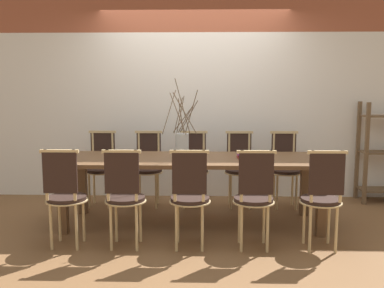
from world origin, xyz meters
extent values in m
plane|color=brown|center=(0.00, 0.00, 0.00)|extent=(16.00, 16.00, 0.00)
cube|color=white|center=(0.00, 1.25, 1.11)|extent=(12.00, 0.06, 2.21)
cube|color=brown|center=(0.00, 0.00, 0.72)|extent=(2.82, 0.93, 0.04)
cube|color=brown|center=(-1.30, -0.36, 0.35)|extent=(0.09, 0.09, 0.70)
cube|color=brown|center=(1.30, -0.36, 0.35)|extent=(0.09, 0.09, 0.70)
cube|color=brown|center=(-1.30, 0.36, 0.35)|extent=(0.09, 0.09, 0.70)
cube|color=brown|center=(1.30, 0.36, 0.35)|extent=(0.09, 0.09, 0.70)
cylinder|color=black|center=(-1.15, -0.69, 0.46)|extent=(0.36, 0.36, 0.04)
cylinder|color=tan|center=(-1.15, -0.69, 0.44)|extent=(0.39, 0.39, 0.01)
cylinder|color=tan|center=(-1.27, -0.57, 0.22)|extent=(0.03, 0.03, 0.44)
cylinder|color=tan|center=(-1.04, -0.57, 0.22)|extent=(0.03, 0.03, 0.44)
cylinder|color=tan|center=(-1.27, -0.81, 0.22)|extent=(0.03, 0.03, 0.44)
cylinder|color=tan|center=(-1.04, -0.81, 0.22)|extent=(0.03, 0.03, 0.44)
cylinder|color=tan|center=(-1.28, -0.84, 0.71)|extent=(0.03, 0.03, 0.46)
cylinder|color=tan|center=(-1.03, -0.84, 0.71)|extent=(0.03, 0.03, 0.46)
cube|color=black|center=(-1.15, -0.85, 0.73)|extent=(0.31, 0.02, 0.37)
cube|color=tan|center=(-1.15, -0.84, 0.93)|extent=(0.35, 0.03, 0.03)
cylinder|color=black|center=(-0.60, -0.69, 0.46)|extent=(0.36, 0.36, 0.04)
cylinder|color=tan|center=(-0.60, -0.69, 0.44)|extent=(0.39, 0.39, 0.01)
cylinder|color=tan|center=(-0.72, -0.57, 0.22)|extent=(0.03, 0.03, 0.44)
cylinder|color=tan|center=(-0.48, -0.57, 0.22)|extent=(0.03, 0.03, 0.44)
cylinder|color=tan|center=(-0.72, -0.81, 0.22)|extent=(0.03, 0.03, 0.44)
cylinder|color=tan|center=(-0.48, -0.81, 0.22)|extent=(0.03, 0.03, 0.44)
cylinder|color=tan|center=(-0.73, -0.84, 0.71)|extent=(0.03, 0.03, 0.46)
cylinder|color=tan|center=(-0.47, -0.84, 0.71)|extent=(0.03, 0.03, 0.46)
cube|color=black|center=(-0.60, -0.85, 0.73)|extent=(0.31, 0.02, 0.37)
cube|color=tan|center=(-0.60, -0.84, 0.93)|extent=(0.35, 0.03, 0.03)
cylinder|color=black|center=(0.00, -0.69, 0.46)|extent=(0.36, 0.36, 0.04)
cylinder|color=tan|center=(0.00, -0.69, 0.44)|extent=(0.39, 0.39, 0.01)
cylinder|color=tan|center=(-0.12, -0.57, 0.22)|extent=(0.03, 0.03, 0.44)
cylinder|color=tan|center=(0.11, -0.57, 0.22)|extent=(0.03, 0.03, 0.44)
cylinder|color=tan|center=(-0.12, -0.81, 0.22)|extent=(0.03, 0.03, 0.44)
cylinder|color=tan|center=(0.11, -0.81, 0.22)|extent=(0.03, 0.03, 0.44)
cylinder|color=tan|center=(-0.13, -0.84, 0.71)|extent=(0.03, 0.03, 0.46)
cylinder|color=tan|center=(0.12, -0.84, 0.71)|extent=(0.03, 0.03, 0.46)
cube|color=black|center=(0.00, -0.85, 0.73)|extent=(0.31, 0.02, 0.37)
cube|color=tan|center=(0.00, -0.84, 0.93)|extent=(0.35, 0.03, 0.03)
cylinder|color=black|center=(0.59, -0.69, 0.46)|extent=(0.36, 0.36, 0.04)
cylinder|color=tan|center=(0.59, -0.69, 0.44)|extent=(0.39, 0.39, 0.01)
cylinder|color=tan|center=(0.47, -0.57, 0.22)|extent=(0.03, 0.03, 0.44)
cylinder|color=tan|center=(0.71, -0.57, 0.22)|extent=(0.03, 0.03, 0.44)
cylinder|color=tan|center=(0.47, -0.81, 0.22)|extent=(0.03, 0.03, 0.44)
cylinder|color=tan|center=(0.71, -0.81, 0.22)|extent=(0.03, 0.03, 0.44)
cylinder|color=tan|center=(0.46, -0.84, 0.71)|extent=(0.03, 0.03, 0.46)
cylinder|color=tan|center=(0.71, -0.84, 0.71)|extent=(0.03, 0.03, 0.46)
cube|color=black|center=(0.59, -0.85, 0.73)|extent=(0.31, 0.02, 0.37)
cube|color=tan|center=(0.59, -0.84, 0.93)|extent=(0.35, 0.03, 0.03)
cylinder|color=black|center=(1.20, -0.69, 0.46)|extent=(0.36, 0.36, 0.04)
cylinder|color=tan|center=(1.20, -0.69, 0.44)|extent=(0.39, 0.39, 0.01)
cylinder|color=tan|center=(1.09, -0.57, 0.22)|extent=(0.03, 0.03, 0.44)
cylinder|color=tan|center=(1.32, -0.57, 0.22)|extent=(0.03, 0.03, 0.44)
cylinder|color=tan|center=(1.09, -0.81, 0.22)|extent=(0.03, 0.03, 0.44)
cylinder|color=tan|center=(1.32, -0.81, 0.22)|extent=(0.03, 0.03, 0.44)
cylinder|color=tan|center=(1.08, -0.84, 0.71)|extent=(0.03, 0.03, 0.46)
cylinder|color=tan|center=(1.33, -0.84, 0.71)|extent=(0.03, 0.03, 0.46)
cube|color=black|center=(1.20, -0.85, 0.73)|extent=(0.31, 0.02, 0.37)
cube|color=tan|center=(1.20, -0.84, 0.93)|extent=(0.35, 0.03, 0.03)
cylinder|color=black|center=(-1.17, 0.69, 0.46)|extent=(0.36, 0.36, 0.04)
cylinder|color=tan|center=(-1.17, 0.69, 0.44)|extent=(0.39, 0.39, 0.01)
cylinder|color=tan|center=(-1.05, 0.57, 0.22)|extent=(0.03, 0.03, 0.44)
cylinder|color=tan|center=(-1.29, 0.57, 0.22)|extent=(0.03, 0.03, 0.44)
cylinder|color=tan|center=(-1.05, 0.81, 0.22)|extent=(0.03, 0.03, 0.44)
cylinder|color=tan|center=(-1.29, 0.81, 0.22)|extent=(0.03, 0.03, 0.44)
cylinder|color=tan|center=(-1.04, 0.84, 0.71)|extent=(0.03, 0.03, 0.46)
cylinder|color=tan|center=(-1.29, 0.84, 0.71)|extent=(0.03, 0.03, 0.46)
cube|color=black|center=(-1.17, 0.85, 0.73)|extent=(0.31, 0.02, 0.37)
cube|color=tan|center=(-1.17, 0.84, 0.93)|extent=(0.35, 0.03, 0.03)
cylinder|color=black|center=(-0.58, 0.69, 0.46)|extent=(0.36, 0.36, 0.04)
cylinder|color=tan|center=(-0.58, 0.69, 0.44)|extent=(0.39, 0.39, 0.01)
cylinder|color=tan|center=(-0.46, 0.57, 0.22)|extent=(0.03, 0.03, 0.44)
cylinder|color=tan|center=(-0.69, 0.57, 0.22)|extent=(0.03, 0.03, 0.44)
cylinder|color=tan|center=(-0.46, 0.81, 0.22)|extent=(0.03, 0.03, 0.44)
cylinder|color=tan|center=(-0.69, 0.81, 0.22)|extent=(0.03, 0.03, 0.44)
cylinder|color=tan|center=(-0.45, 0.84, 0.71)|extent=(0.03, 0.03, 0.46)
cylinder|color=tan|center=(-0.70, 0.84, 0.71)|extent=(0.03, 0.03, 0.46)
cube|color=black|center=(-0.58, 0.85, 0.73)|extent=(0.31, 0.02, 0.37)
cube|color=tan|center=(-0.58, 0.84, 0.93)|extent=(0.35, 0.03, 0.03)
cylinder|color=black|center=(0.00, 0.69, 0.46)|extent=(0.36, 0.36, 0.04)
cylinder|color=tan|center=(0.00, 0.69, 0.44)|extent=(0.39, 0.39, 0.01)
cylinder|color=tan|center=(0.12, 0.57, 0.22)|extent=(0.03, 0.03, 0.44)
cylinder|color=tan|center=(-0.12, 0.57, 0.22)|extent=(0.03, 0.03, 0.44)
cylinder|color=tan|center=(0.12, 0.81, 0.22)|extent=(0.03, 0.03, 0.44)
cylinder|color=tan|center=(-0.12, 0.81, 0.22)|extent=(0.03, 0.03, 0.44)
cylinder|color=tan|center=(0.13, 0.84, 0.71)|extent=(0.03, 0.03, 0.46)
cylinder|color=tan|center=(-0.13, 0.84, 0.71)|extent=(0.03, 0.03, 0.46)
cube|color=black|center=(0.00, 0.85, 0.73)|extent=(0.31, 0.02, 0.37)
cube|color=tan|center=(0.00, 0.84, 0.93)|extent=(0.35, 0.03, 0.03)
cylinder|color=black|center=(0.58, 0.69, 0.46)|extent=(0.36, 0.36, 0.04)
cylinder|color=tan|center=(0.58, 0.69, 0.44)|extent=(0.39, 0.39, 0.01)
cylinder|color=tan|center=(0.69, 0.57, 0.22)|extent=(0.03, 0.03, 0.44)
cylinder|color=tan|center=(0.46, 0.57, 0.22)|extent=(0.03, 0.03, 0.44)
cylinder|color=tan|center=(0.69, 0.81, 0.22)|extent=(0.03, 0.03, 0.44)
cylinder|color=tan|center=(0.46, 0.81, 0.22)|extent=(0.03, 0.03, 0.44)
cylinder|color=tan|center=(0.70, 0.84, 0.71)|extent=(0.03, 0.03, 0.46)
cylinder|color=tan|center=(0.45, 0.84, 0.71)|extent=(0.03, 0.03, 0.46)
cube|color=black|center=(0.58, 0.85, 0.73)|extent=(0.31, 0.02, 0.37)
cube|color=tan|center=(0.58, 0.84, 0.93)|extent=(0.35, 0.03, 0.03)
cylinder|color=black|center=(1.14, 0.69, 0.46)|extent=(0.36, 0.36, 0.04)
cylinder|color=tan|center=(1.14, 0.69, 0.44)|extent=(0.39, 0.39, 0.01)
cylinder|color=tan|center=(1.26, 0.57, 0.22)|extent=(0.03, 0.03, 0.44)
cylinder|color=tan|center=(1.02, 0.57, 0.22)|extent=(0.03, 0.03, 0.44)
cylinder|color=tan|center=(1.26, 0.81, 0.22)|extent=(0.03, 0.03, 0.44)
cylinder|color=tan|center=(1.02, 0.81, 0.22)|extent=(0.03, 0.03, 0.44)
cylinder|color=tan|center=(1.27, 0.84, 0.71)|extent=(0.03, 0.03, 0.46)
cylinder|color=tan|center=(1.01, 0.84, 0.71)|extent=(0.03, 0.03, 0.46)
cube|color=black|center=(1.14, 0.85, 0.73)|extent=(0.31, 0.02, 0.37)
cube|color=tan|center=(1.14, 0.84, 0.93)|extent=(0.35, 0.03, 0.03)
cylinder|color=#B2BCC1|center=(-0.10, -0.05, 0.87)|extent=(0.14, 0.14, 0.27)
cylinder|color=brown|center=(-0.11, -0.08, 1.19)|extent=(0.07, 0.03, 0.37)
cylinder|color=brown|center=(-0.12, -0.01, 1.20)|extent=(0.09, 0.05, 0.40)
cylinder|color=brown|center=(-0.07, 0.04, 1.16)|extent=(0.18, 0.09, 0.31)
cylinder|color=brown|center=(-0.09, -0.13, 1.29)|extent=(0.16, 0.03, 0.58)
cylinder|color=brown|center=(-0.10, 0.06, 1.15)|extent=(0.22, 0.02, 0.30)
cylinder|color=brown|center=(-0.04, 0.05, 1.18)|extent=(0.20, 0.15, 0.35)
cylinder|color=brown|center=(-0.14, -0.13, 1.22)|extent=(0.18, 0.09, 0.43)
cylinder|color=brown|center=(-0.07, -0.17, 1.22)|extent=(0.25, 0.08, 0.44)
cylinder|color=brown|center=(-0.01, 0.02, 1.23)|extent=(0.14, 0.21, 0.46)
cylinder|color=brown|center=(-0.15, 0.00, 1.19)|extent=(0.10, 0.10, 0.38)
cylinder|color=brown|center=(-0.24, 0.01, 1.23)|extent=(0.13, 0.29, 0.46)
cube|color=maroon|center=(0.60, 0.00, 0.74)|extent=(0.23, 0.16, 0.02)
cube|color=#842D8C|center=(0.62, 0.00, 0.76)|extent=(0.20, 0.16, 0.02)
cube|color=#842D8C|center=(0.60, 0.00, 0.78)|extent=(0.25, 0.16, 0.01)
cube|color=brown|center=(2.19, 0.85, 0.65)|extent=(0.04, 0.04, 1.31)
cube|color=brown|center=(2.19, 1.16, 0.65)|extent=(0.04, 0.04, 1.31)
camera|label=1|loc=(0.12, -4.55, 1.49)|focal=40.00mm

